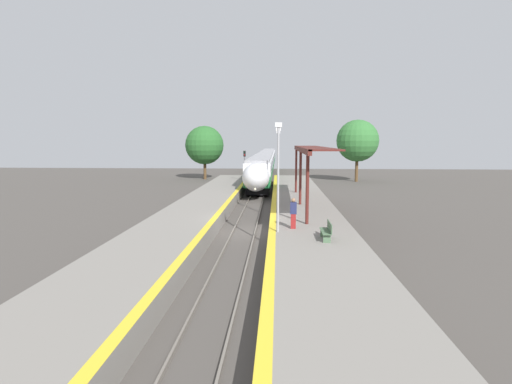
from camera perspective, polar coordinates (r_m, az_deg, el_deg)
ground_plane at (r=25.85m, az=-1.73°, el=-5.82°), size 120.00×120.00×0.00m
rail_left at (r=25.90m, az=-3.32°, el=-5.63°), size 0.08×90.00×0.15m
rail_right at (r=25.78m, az=-0.12°, el=-5.68°), size 0.08×90.00×0.15m
train at (r=71.69m, az=1.42°, el=4.39°), size 2.83×68.94×3.89m
platform_right at (r=25.72m, az=7.33°, el=-4.82°), size 4.78×64.00×1.00m
platform_left at (r=26.35m, az=-10.23°, el=-4.58°), size 4.47×64.00×1.00m
platform_bench at (r=20.18m, az=10.14°, el=-5.42°), size 0.44×1.64×0.89m
person_waiting at (r=22.38m, az=5.36°, el=-2.98°), size 0.36×0.23×1.72m
railway_signal at (r=49.37m, az=-1.64°, el=3.78°), size 0.28×0.28×4.67m
lamppost_near at (r=21.19m, az=3.19°, el=3.06°), size 0.36×0.20×5.84m
lamppost_mid at (r=29.74m, az=3.19°, el=4.28°), size 0.36×0.20×5.84m
lamppost_far at (r=38.30m, az=3.18°, el=4.95°), size 0.36×0.20×5.84m
station_canopy at (r=30.75m, az=7.48°, el=5.85°), size 2.02×17.70×4.43m
background_tree_left at (r=61.93m, az=-7.36°, el=6.64°), size 5.87×5.87×8.16m
background_tree_right at (r=59.58m, az=14.29°, el=7.10°), size 6.01×6.01×8.91m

